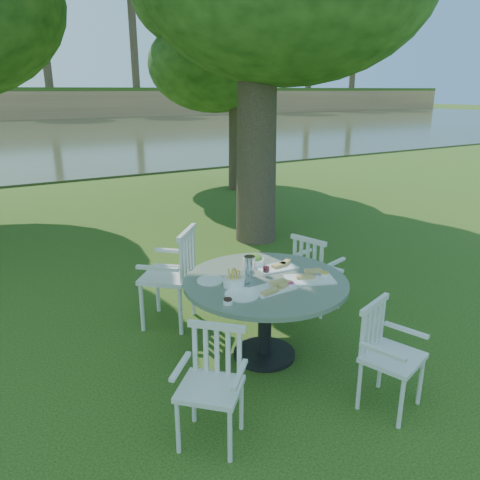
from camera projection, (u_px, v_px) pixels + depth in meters
name	position (u px, v px, depth m)	size (l,w,h in m)	color
ground	(250.00, 322.00, 4.88)	(140.00, 140.00, 0.00)	#1C3A0C
table	(265.00, 294.00, 4.08)	(1.43, 1.43, 0.75)	black
chair_ne	(313.00, 268.00, 4.99)	(0.51, 0.53, 0.86)	silver
chair_nw	(177.00, 270.00, 4.69)	(0.70, 0.70, 1.01)	silver
chair_sw	(213.00, 374.00, 3.17)	(0.56, 0.56, 0.81)	silver
chair_se	(383.00, 347.00, 3.50)	(0.52, 0.50, 0.82)	silver
tableware	(258.00, 275.00, 4.05)	(1.11, 0.84, 0.19)	white
river	(14.00, 137.00, 23.77)	(100.00, 28.00, 0.12)	#2F351F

